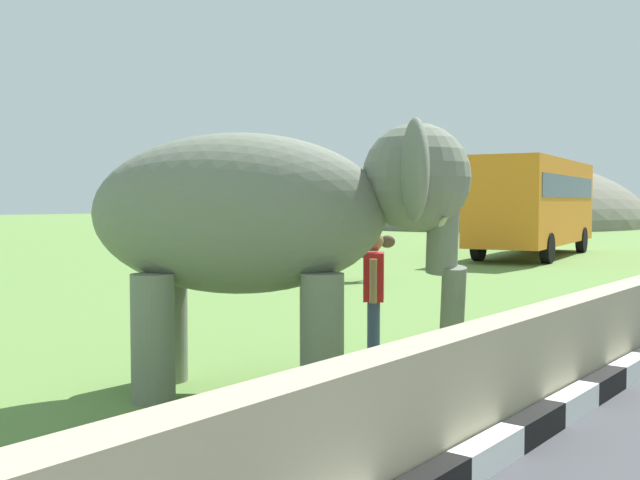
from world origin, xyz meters
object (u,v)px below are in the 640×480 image
Objects in this scene: elephant at (275,217)px; cow_near at (353,247)px; person_handler at (374,292)px; bus_orange at (534,200)px.

cow_near is at bearing 31.38° from elephant.
bus_orange is at bearing 16.96° from person_handler.
bus_orange reaches higher than cow_near.
elephant is at bearing -148.62° from cow_near.
bus_orange reaches higher than elephant.
person_handler is at bearing -8.37° from elephant.
person_handler is at bearing -142.86° from cow_near.
person_handler is at bearing -163.04° from bus_orange.
elephant is 0.40× the size of bus_orange.
cow_near is (7.87, 5.96, -0.06)m from person_handler.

